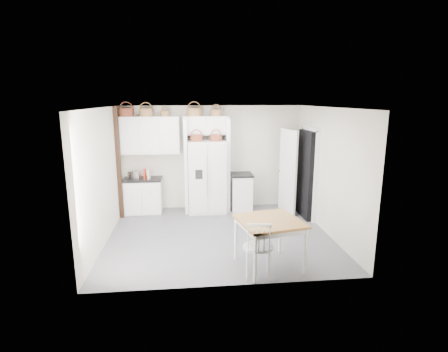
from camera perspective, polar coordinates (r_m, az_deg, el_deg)
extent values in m
plane|color=#535353|center=(7.33, -0.77, -9.64)|extent=(4.50, 4.50, 0.00)
plane|color=white|center=(6.79, -0.84, 11.12)|extent=(4.50, 4.50, 0.00)
plane|color=#BCB2A0|center=(8.91, -1.99, 3.04)|extent=(4.50, 0.00, 4.50)
plane|color=#BCB2A0|center=(7.11, -19.18, -0.08)|extent=(0.00, 4.00, 4.00)
plane|color=#BCB2A0|center=(7.49, 16.60, 0.71)|extent=(0.00, 4.00, 4.00)
cube|color=white|center=(8.62, -2.79, -0.08)|extent=(0.92, 0.74, 1.78)
cube|color=white|center=(8.85, -13.03, -3.24)|extent=(0.89, 0.56, 0.82)
cube|color=white|center=(8.88, 2.81, -2.67)|extent=(0.50, 0.60, 0.88)
cube|color=brown|center=(5.97, 7.35, -10.82)|extent=(1.17, 1.17, 0.82)
cube|color=white|center=(5.61, 5.59, -11.44)|extent=(0.55, 0.51, 0.99)
cube|color=black|center=(8.75, -13.17, -0.53)|extent=(0.92, 0.60, 0.04)
cube|color=black|center=(8.77, 2.84, 0.25)|extent=(0.54, 0.64, 0.04)
cube|color=silver|center=(8.71, -14.40, 0.14)|extent=(0.32, 0.24, 0.20)
cube|color=red|center=(8.63, -12.80, 0.30)|extent=(0.04, 0.17, 0.25)
cube|color=beige|center=(8.62, -12.16, 0.27)|extent=(0.06, 0.16, 0.24)
cylinder|color=brown|center=(8.71, -15.66, 9.97)|extent=(0.34, 0.34, 0.19)
cylinder|color=#8E5E31|center=(8.65, -12.61, 10.10)|extent=(0.32, 0.32, 0.19)
cylinder|color=#8E5E31|center=(8.61, -9.62, 10.01)|extent=(0.22, 0.22, 0.13)
cylinder|color=#8E5E31|center=(8.60, -4.89, 10.36)|extent=(0.35, 0.35, 0.20)
cylinder|color=#8E5E31|center=(8.63, -1.28, 10.28)|extent=(0.28, 0.28, 0.16)
cylinder|color=brown|center=(8.35, -4.50, 6.21)|extent=(0.28, 0.28, 0.15)
cylinder|color=brown|center=(8.37, -1.34, 6.25)|extent=(0.28, 0.28, 0.15)
cube|color=white|center=(8.68, -11.93, 6.53)|extent=(1.40, 0.34, 0.90)
cube|color=white|center=(8.63, -2.95, 8.25)|extent=(1.12, 0.34, 0.45)
cube|color=white|center=(8.61, -6.22, 1.64)|extent=(0.08, 0.60, 2.30)
cube|color=white|center=(8.67, 0.53, 1.78)|extent=(0.08, 0.60, 2.30)
cube|color=black|center=(8.39, -16.82, 1.93)|extent=(0.09, 0.09, 2.60)
cube|color=black|center=(8.43, 13.34, 0.26)|extent=(0.18, 0.85, 2.05)
cube|color=white|center=(8.63, 10.36, 0.68)|extent=(0.21, 0.79, 2.05)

